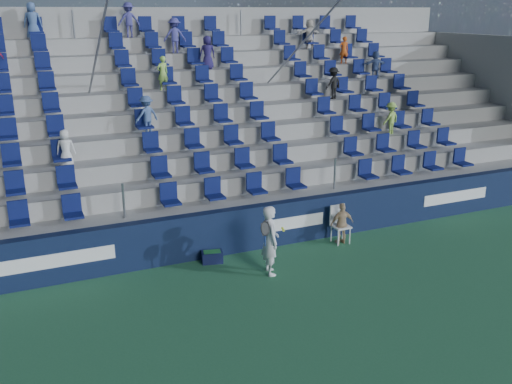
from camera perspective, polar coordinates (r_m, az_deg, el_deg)
ground at (r=12.75m, az=4.28°, el=-10.98°), size 70.00×70.00×0.00m
sponsor_wall at (r=15.08m, az=-1.22°, el=-3.70°), size 24.00×0.32×1.20m
grandstand at (r=19.26m, az=-7.06°, el=5.71°), size 24.00×8.17×6.63m
tennis_player at (r=13.67m, az=1.44°, el=-4.84°), size 0.69×0.69×1.73m
line_judge_chair at (r=15.80m, az=8.29°, el=-2.90°), size 0.46×0.47×1.04m
line_judge at (r=15.68m, az=8.59°, el=-3.13°), size 0.70×0.34×1.16m
ball_bin at (r=14.57m, az=-4.41°, el=-6.43°), size 0.58×0.44×0.29m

